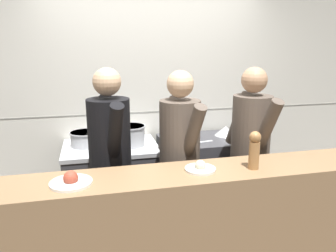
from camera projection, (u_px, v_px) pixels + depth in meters
wall_back_tiled at (151, 99)px, 3.77m from camera, size 8.00×0.06×2.60m
oven_range at (112, 185)px, 3.49m from camera, size 0.96×0.71×0.89m
prep_counter at (209, 176)px, 3.73m from camera, size 1.09×0.65×0.90m
pass_counter at (202, 235)px, 2.47m from camera, size 2.99×0.45×1.03m
stock_pot at (85, 138)px, 3.36m from camera, size 0.30×0.30×0.15m
sauce_pot at (131, 135)px, 3.37m from camera, size 0.30×0.30×0.21m
mixing_bowl_steel at (226, 131)px, 3.73m from camera, size 0.25×0.25×0.11m
chefs_knife at (193, 143)px, 3.43m from camera, size 0.40×0.10×0.02m
plated_dish_main at (71, 181)px, 2.11m from camera, size 0.27×0.27×0.10m
plated_dish_appetiser at (200, 168)px, 2.34m from camera, size 0.22×0.22×0.08m
pepper_mill at (254, 149)px, 2.35m from camera, size 0.08×0.08×0.28m
chef_head_cook at (110, 159)px, 2.77m from camera, size 0.40×0.76×1.73m
chef_sous at (180, 158)px, 2.83m from camera, size 0.42×0.75×1.71m
chef_line at (250, 151)px, 3.00m from camera, size 0.40×0.75×1.72m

